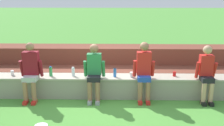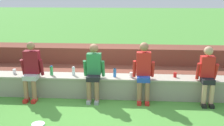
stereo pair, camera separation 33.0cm
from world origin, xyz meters
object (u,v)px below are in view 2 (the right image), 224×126
(water_bottle_mid_left, at_px, (52,71))
(plastic_cup_middle, at_px, (14,71))
(person_left_of_center, at_px, (31,69))
(plastic_cup_left_end, at_px, (175,75))
(water_bottle_center_gap, at_px, (115,73))
(frisbee, at_px, (38,124))
(person_center, at_px, (94,70))
(person_right_of_center, at_px, (144,70))
(water_bottle_mid_right, at_px, (74,71))
(person_far_right, at_px, (207,74))
(plastic_cup_right_end, at_px, (131,75))

(water_bottle_mid_left, bearing_deg, plastic_cup_middle, 177.28)
(person_left_of_center, relative_size, plastic_cup_left_end, 12.26)
(water_bottle_center_gap, xyz_separation_m, plastic_cup_middle, (-2.63, 0.08, -0.05))
(frisbee, bearing_deg, plastic_cup_left_end, 29.44)
(person_center, height_order, person_right_of_center, person_right_of_center)
(person_left_of_center, distance_m, frisbee, 1.65)
(water_bottle_mid_right, bearing_deg, water_bottle_mid_left, -178.20)
(person_far_right, xyz_separation_m, plastic_cup_right_end, (-1.79, 0.23, -0.14))
(plastic_cup_right_end, bearing_deg, frisbee, -139.87)
(water_bottle_mid_left, bearing_deg, person_far_right, -3.92)
(person_left_of_center, bearing_deg, frisbee, -66.79)
(person_right_of_center, height_order, plastic_cup_left_end, person_right_of_center)
(person_center, xyz_separation_m, plastic_cup_right_end, (0.92, 0.19, -0.15))
(person_far_right, relative_size, frisbee, 5.21)
(frisbee, bearing_deg, person_center, 55.39)
(person_right_of_center, relative_size, plastic_cup_left_end, 12.39)
(person_right_of_center, bearing_deg, plastic_cup_middle, 175.32)
(water_bottle_mid_left, height_order, plastic_cup_right_end, water_bottle_mid_left)
(frisbee, bearing_deg, water_bottle_center_gap, 47.31)
(person_right_of_center, bearing_deg, water_bottle_center_gap, 164.90)
(person_center, relative_size, water_bottle_mid_right, 5.96)
(person_left_of_center, relative_size, water_bottle_center_gap, 6.17)
(water_bottle_center_gap, xyz_separation_m, plastic_cup_right_end, (0.41, -0.00, -0.05))
(person_right_of_center, distance_m, plastic_cup_left_end, 0.87)
(person_left_of_center, xyz_separation_m, water_bottle_mid_left, (0.42, 0.27, -0.11))
(person_center, relative_size, plastic_cup_left_end, 11.92)
(plastic_cup_left_end, bearing_deg, plastic_cup_right_end, -175.12)
(person_right_of_center, relative_size, plastic_cup_middle, 11.58)
(person_center, height_order, plastic_cup_middle, person_center)
(person_far_right, bearing_deg, plastic_cup_left_end, 155.42)
(person_center, xyz_separation_m, water_bottle_mid_right, (-0.55, 0.25, -0.10))
(water_bottle_center_gap, bearing_deg, water_bottle_mid_left, 178.79)
(plastic_cup_middle, bearing_deg, person_left_of_center, -28.50)
(water_bottle_mid_left, bearing_deg, person_center, -11.49)
(water_bottle_mid_left, height_order, plastic_cup_middle, water_bottle_mid_left)
(plastic_cup_right_end, bearing_deg, plastic_cup_middle, 178.41)
(frisbee, bearing_deg, plastic_cup_middle, 124.96)
(person_left_of_center, relative_size, water_bottle_mid_right, 6.13)
(person_left_of_center, xyz_separation_m, person_right_of_center, (2.74, 0.05, 0.02))
(person_right_of_center, height_order, plastic_cup_right_end, person_right_of_center)
(person_far_right, distance_m, plastic_cup_right_end, 1.81)
(plastic_cup_left_end, relative_size, plastic_cup_middle, 0.93)
(person_right_of_center, relative_size, water_bottle_mid_right, 6.19)
(person_right_of_center, distance_m, plastic_cup_middle, 3.35)
(water_bottle_mid_left, relative_size, plastic_cup_middle, 2.01)
(plastic_cup_right_end, bearing_deg, person_center, -168.21)
(person_far_right, height_order, frisbee, person_far_right)
(person_left_of_center, xyz_separation_m, plastic_cup_middle, (-0.59, 0.32, -0.17))
(plastic_cup_left_end, distance_m, plastic_cup_middle, 4.13)
(water_bottle_mid_right, bearing_deg, plastic_cup_middle, 178.91)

